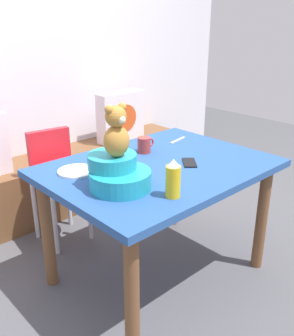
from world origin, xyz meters
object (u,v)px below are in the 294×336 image
object	(u,v)px
pillow_floral_right	(121,117)
coffee_mug	(144,145)
cell_phone	(189,163)
dining_table	(159,182)
ketchup_bottle	(173,179)
highchair	(58,172)
infant_seat_teal	(118,173)
teddy_bear	(116,132)
book_stack	(51,152)
dinner_plate_near	(76,171)

from	to	relation	value
pillow_floral_right	coffee_mug	distance (m)	1.16
pillow_floral_right	cell_phone	distance (m)	1.41
dining_table	ketchup_bottle	world-z (taller)	ketchup_bottle
highchair	infant_seat_teal	size ratio (longest dim) A/B	2.39
highchair	teddy_bear	distance (m)	1.00
pillow_floral_right	cell_phone	world-z (taller)	pillow_floral_right
cell_phone	book_stack	bearing A→B (deg)	-41.40
teddy_bear	coffee_mug	xyz separation A→B (m)	(0.44, 0.29, -0.23)
ketchup_bottle	coffee_mug	size ratio (longest dim) A/B	1.54
dining_table	dinner_plate_near	size ratio (longest dim) A/B	6.22
dining_table	infant_seat_teal	bearing A→B (deg)	-167.53
teddy_bear	dinner_plate_near	distance (m)	0.41
pillow_floral_right	coffee_mug	xyz separation A→B (m)	(-0.61, -0.98, 0.11)
book_stack	dining_table	bearing A→B (deg)	-89.31
dining_table	infant_seat_teal	xyz separation A→B (m)	(-0.36, -0.08, 0.18)
infant_seat_teal	coffee_mug	bearing A→B (deg)	33.36
teddy_bear	highchair	bearing A→B (deg)	79.99
book_stack	cell_phone	size ratio (longest dim) A/B	1.39
dinner_plate_near	coffee_mug	bearing A→B (deg)	-1.17
book_stack	ketchup_bottle	bearing A→B (deg)	-98.27
pillow_floral_right	dinner_plate_near	bearing A→B (deg)	-138.28
book_stack	cell_phone	xyz separation A→B (m)	(0.15, -1.32, 0.24)
highchair	cell_phone	bearing A→B (deg)	-68.44
infant_seat_teal	teddy_bear	world-z (taller)	teddy_bear
infant_seat_teal	teddy_bear	size ratio (longest dim) A/B	1.32
highchair	book_stack	bearing A→B (deg)	66.10
dinner_plate_near	cell_phone	size ratio (longest dim) A/B	1.39
ketchup_bottle	dinner_plate_near	bearing A→B (deg)	106.45
pillow_floral_right	infant_seat_teal	size ratio (longest dim) A/B	1.33
ketchup_bottle	infant_seat_teal	bearing A→B (deg)	115.26
cell_phone	ketchup_bottle	bearing A→B (deg)	73.19
dinner_plate_near	cell_phone	bearing A→B (deg)	-30.74
coffee_mug	dinner_plate_near	size ratio (longest dim) A/B	0.60
dining_table	ketchup_bottle	distance (m)	0.45
dinner_plate_near	pillow_floral_right	bearing A→B (deg)	41.72
infant_seat_teal	cell_phone	world-z (taller)	infant_seat_teal
book_stack	dining_table	size ratio (longest dim) A/B	0.16
infant_seat_teal	pillow_floral_right	bearing A→B (deg)	50.54
highchair	infant_seat_teal	bearing A→B (deg)	-100.01
coffee_mug	cell_phone	distance (m)	0.32
book_stack	infant_seat_teal	size ratio (longest dim) A/B	0.61
dinner_plate_near	cell_phone	xyz separation A→B (m)	(0.54, -0.32, -0.00)
book_stack	dinner_plate_near	distance (m)	1.10
pillow_floral_right	book_stack	xyz separation A→B (m)	(-0.70, 0.02, -0.18)
dining_table	infant_seat_teal	size ratio (longest dim) A/B	3.77
pillow_floral_right	ketchup_bottle	bearing A→B (deg)	-121.29
ketchup_bottle	coffee_mug	xyz separation A→B (m)	(0.32, 0.54, -0.04)
dining_table	dinner_plate_near	world-z (taller)	dinner_plate_near
pillow_floral_right	dining_table	world-z (taller)	pillow_floral_right
dining_table	dinner_plate_near	bearing A→B (deg)	151.34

